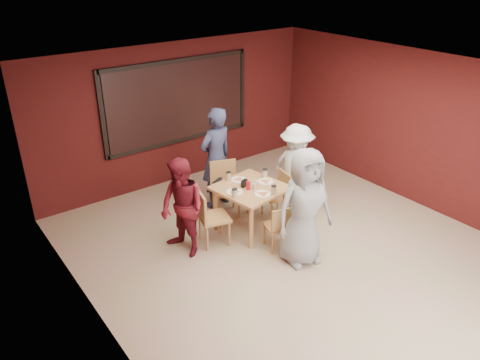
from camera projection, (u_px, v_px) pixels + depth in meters
floor at (295, 254)px, 7.37m from camera, size 7.00×7.00×0.00m
window_blinds at (179, 102)px, 9.13m from camera, size 3.00×0.02×1.50m
dining_table at (250, 192)px, 7.73m from camera, size 1.16×1.16×0.96m
chair_front at (280, 225)px, 7.29m from camera, size 0.47×0.47×0.80m
chair_back at (225, 185)px, 8.33m from camera, size 0.61×0.61×0.97m
chair_left at (209, 215)px, 7.41m from camera, size 0.56×0.56×0.95m
chair_right at (279, 192)px, 8.25m from camera, size 0.46×0.46×0.84m
diner_front at (304, 207)px, 6.85m from camera, size 1.00×0.75×1.84m
diner_back at (216, 158)px, 8.41m from camera, size 0.74×0.53×1.89m
diner_left at (182, 208)px, 7.09m from camera, size 0.72×0.86×1.58m
diner_right at (296, 168)px, 8.35m from camera, size 0.62×1.06×1.63m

